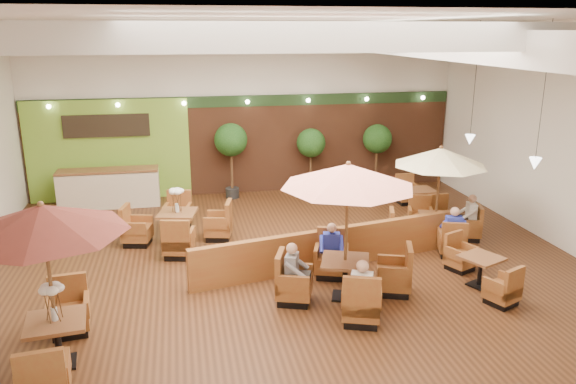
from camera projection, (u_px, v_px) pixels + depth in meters
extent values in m
plane|color=#381E0F|center=(280.00, 259.00, 13.40)|extent=(14.00, 14.00, 0.00)
cube|color=silver|center=(246.00, 110.00, 18.30)|extent=(14.00, 0.04, 5.50)
cube|color=silver|center=(365.00, 239.00, 6.98)|extent=(14.00, 0.04, 5.50)
cube|color=silver|center=(556.00, 135.00, 13.94)|extent=(0.04, 12.00, 5.50)
cube|color=white|center=(279.00, 18.00, 11.88)|extent=(14.00, 12.00, 0.04)
cube|color=brown|center=(247.00, 145.00, 18.56)|extent=(13.90, 0.10, 3.20)
cube|color=#1E3819|center=(247.00, 101.00, 18.15)|extent=(13.90, 0.12, 0.35)
cube|color=#78AC32|center=(109.00, 151.00, 17.69)|extent=(5.00, 0.08, 3.20)
cube|color=black|center=(106.00, 126.00, 17.39)|extent=(2.60, 0.08, 0.70)
cube|color=white|center=(431.00, 44.00, 12.68)|extent=(0.60, 11.00, 0.60)
cube|color=white|center=(327.00, 37.00, 8.20)|extent=(13.60, 0.12, 0.45)
cube|color=white|center=(291.00, 36.00, 10.75)|extent=(13.60, 0.12, 0.45)
cube|color=white|center=(269.00, 35.00, 13.20)|extent=(13.60, 0.12, 0.45)
cube|color=white|center=(253.00, 34.00, 15.75)|extent=(13.60, 0.12, 0.45)
cylinder|color=black|center=(544.00, 93.00, 12.46)|extent=(0.01, 0.01, 3.20)
cone|color=white|center=(535.00, 164.00, 12.90)|extent=(0.28, 0.28, 0.28)
cylinder|color=black|center=(475.00, 82.00, 15.28)|extent=(0.01, 0.01, 3.20)
cone|color=white|center=(470.00, 140.00, 15.73)|extent=(0.28, 0.28, 0.28)
sphere|color=#FFEAC6|center=(49.00, 107.00, 16.82)|extent=(0.14, 0.14, 0.14)
sphere|color=#FFEAC6|center=(118.00, 105.00, 17.19)|extent=(0.14, 0.14, 0.14)
sphere|color=#FFEAC6|center=(184.00, 103.00, 17.56)|extent=(0.14, 0.14, 0.14)
sphere|color=#FFEAC6|center=(247.00, 102.00, 17.93)|extent=(0.14, 0.14, 0.14)
sphere|color=#FFEAC6|center=(308.00, 100.00, 18.30)|extent=(0.14, 0.14, 0.14)
sphere|color=#FFEAC6|center=(367.00, 99.00, 18.67)|extent=(0.14, 0.14, 0.14)
sphere|color=#FFEAC6|center=(423.00, 98.00, 19.04)|extent=(0.14, 0.14, 0.14)
cube|color=beige|center=(109.00, 189.00, 17.24)|extent=(3.00, 0.70, 1.10)
cube|color=brown|center=(108.00, 170.00, 17.07)|extent=(3.00, 0.75, 0.06)
cube|color=brown|center=(333.00, 248.00, 12.83)|extent=(6.65, 1.58, 0.94)
cube|color=brown|center=(55.00, 322.00, 8.95)|extent=(1.02, 1.02, 0.06)
cylinder|color=black|center=(58.00, 343.00, 9.05)|extent=(0.11, 0.11, 0.71)
cube|color=black|center=(61.00, 363.00, 9.15)|extent=(0.54, 0.54, 0.04)
cube|color=brown|center=(45.00, 384.00, 8.11)|extent=(0.74, 0.74, 0.34)
cube|color=brown|center=(35.00, 377.00, 7.75)|extent=(0.68, 0.19, 0.75)
cube|color=brown|center=(20.00, 375.00, 7.95)|extent=(0.16, 0.60, 0.30)
cube|color=brown|center=(66.00, 368.00, 8.14)|extent=(0.16, 0.60, 0.30)
cube|color=brown|center=(70.00, 316.00, 10.03)|extent=(0.74, 0.74, 0.34)
cube|color=brown|center=(72.00, 293.00, 10.21)|extent=(0.68, 0.19, 0.75)
cube|color=brown|center=(87.00, 303.00, 10.07)|extent=(0.16, 0.60, 0.30)
cube|color=brown|center=(49.00, 308.00, 9.88)|extent=(0.16, 0.60, 0.30)
cube|color=black|center=(71.00, 329.00, 10.10)|extent=(0.66, 0.66, 0.15)
cylinder|color=brown|center=(51.00, 289.00, 8.79)|extent=(0.06, 0.06, 2.69)
cone|color=#511E18|center=(42.00, 219.00, 8.46)|extent=(2.58, 2.58, 0.45)
sphere|color=brown|center=(40.00, 204.00, 8.40)|extent=(0.10, 0.10, 0.10)
cylinder|color=silver|center=(54.00, 314.00, 8.91)|extent=(0.10, 0.10, 0.22)
cube|color=brown|center=(345.00, 261.00, 11.24)|extent=(1.19, 1.19, 0.07)
cylinder|color=black|center=(345.00, 279.00, 11.35)|extent=(0.11, 0.11, 0.73)
cube|color=black|center=(344.00, 296.00, 11.46)|extent=(0.63, 0.63, 0.04)
cube|color=brown|center=(361.00, 306.00, 10.38)|extent=(0.87, 0.87, 0.35)
cube|color=brown|center=(371.00, 296.00, 10.05)|extent=(0.68, 0.33, 0.77)
cube|color=brown|center=(344.00, 294.00, 10.36)|extent=(0.28, 0.60, 0.31)
cube|color=brown|center=(379.00, 297.00, 10.28)|extent=(0.28, 0.60, 0.31)
cube|color=black|center=(361.00, 319.00, 10.45)|extent=(0.77, 0.77, 0.15)
cube|color=brown|center=(331.00, 262.00, 12.36)|extent=(0.87, 0.87, 0.35)
cube|color=brown|center=(324.00, 244.00, 12.50)|extent=(0.68, 0.33, 0.77)
cube|color=brown|center=(346.00, 254.00, 12.25)|extent=(0.28, 0.60, 0.31)
cube|color=brown|center=(317.00, 252.00, 12.34)|extent=(0.28, 0.60, 0.31)
cube|color=black|center=(331.00, 273.00, 12.43)|extent=(0.77, 0.77, 0.15)
cube|color=brown|center=(294.00, 287.00, 11.18)|extent=(0.87, 0.87, 0.35)
cube|color=brown|center=(307.00, 269.00, 11.22)|extent=(0.33, 0.68, 0.77)
cube|color=brown|center=(296.00, 270.00, 11.42)|extent=(0.60, 0.28, 0.31)
cube|color=brown|center=(292.00, 284.00, 10.81)|extent=(0.60, 0.28, 0.31)
cube|color=black|center=(294.00, 298.00, 11.25)|extent=(0.77, 0.77, 0.15)
cube|color=brown|center=(394.00, 278.00, 11.56)|extent=(0.87, 0.87, 0.35)
cube|color=brown|center=(383.00, 266.00, 11.33)|extent=(0.33, 0.68, 0.77)
cube|color=brown|center=(395.00, 275.00, 11.20)|extent=(0.60, 0.28, 0.31)
cube|color=brown|center=(393.00, 262.00, 11.81)|extent=(0.60, 0.28, 0.31)
cube|color=black|center=(393.00, 289.00, 11.64)|extent=(0.77, 0.77, 0.15)
cylinder|color=brown|center=(346.00, 234.00, 11.08)|extent=(0.06, 0.06, 2.76)
cone|color=#EF8673|center=(348.00, 175.00, 10.75)|extent=(2.65, 2.65, 0.45)
sphere|color=brown|center=(348.00, 164.00, 10.68)|extent=(0.10, 0.10, 0.10)
cube|color=brown|center=(436.00, 216.00, 14.27)|extent=(1.04, 1.04, 0.06)
cylinder|color=black|center=(435.00, 229.00, 14.36)|extent=(0.10, 0.10, 0.64)
cube|color=black|center=(434.00, 241.00, 14.46)|extent=(0.55, 0.55, 0.04)
cube|color=brown|center=(452.00, 244.00, 13.51)|extent=(0.76, 0.76, 0.31)
cube|color=brown|center=(460.00, 236.00, 13.22)|extent=(0.60, 0.28, 0.68)
cube|color=brown|center=(440.00, 236.00, 13.49)|extent=(0.24, 0.53, 0.27)
cube|color=brown|center=(464.00, 237.00, 13.43)|extent=(0.24, 0.53, 0.27)
cube|color=black|center=(451.00, 253.00, 13.57)|extent=(0.67, 0.67, 0.14)
cube|color=brown|center=(420.00, 220.00, 15.25)|extent=(0.76, 0.76, 0.31)
cube|color=brown|center=(414.00, 207.00, 15.38)|extent=(0.60, 0.28, 0.68)
cube|color=brown|center=(431.00, 213.00, 15.17)|extent=(0.24, 0.53, 0.27)
cube|color=brown|center=(410.00, 213.00, 15.23)|extent=(0.24, 0.53, 0.27)
cube|color=black|center=(419.00, 228.00, 15.31)|extent=(0.67, 0.67, 0.14)
cube|color=brown|center=(401.00, 234.00, 14.21)|extent=(0.76, 0.76, 0.31)
cube|color=brown|center=(409.00, 221.00, 14.25)|extent=(0.28, 0.60, 0.68)
cube|color=brown|center=(401.00, 223.00, 14.43)|extent=(0.53, 0.24, 0.27)
cube|color=brown|center=(402.00, 230.00, 13.89)|extent=(0.53, 0.24, 0.27)
cube|color=black|center=(400.00, 242.00, 14.27)|extent=(0.67, 0.67, 0.14)
cube|color=brown|center=(468.00, 229.00, 14.55)|extent=(0.76, 0.76, 0.31)
cube|color=brown|center=(462.00, 220.00, 14.35)|extent=(0.28, 0.60, 0.68)
cube|color=brown|center=(471.00, 225.00, 14.23)|extent=(0.53, 0.24, 0.27)
cube|color=brown|center=(467.00, 218.00, 14.77)|extent=(0.53, 0.24, 0.27)
cube|color=black|center=(467.00, 237.00, 14.62)|extent=(0.67, 0.67, 0.14)
cylinder|color=brown|center=(437.00, 197.00, 14.13)|extent=(0.06, 0.06, 2.43)
cone|color=beige|center=(441.00, 157.00, 13.84)|extent=(2.33, 2.33, 0.45)
sphere|color=brown|center=(441.00, 148.00, 13.78)|extent=(0.10, 0.10, 0.10)
cube|color=brown|center=(177.00, 213.00, 14.26)|extent=(1.09, 1.09, 0.06)
cylinder|color=black|center=(178.00, 227.00, 14.36)|extent=(0.11, 0.11, 0.71)
cube|color=black|center=(179.00, 241.00, 14.47)|extent=(0.58, 0.58, 0.04)
cube|color=brown|center=(179.00, 244.00, 13.42)|extent=(0.80, 0.80, 0.35)
cube|color=brown|center=(181.00, 235.00, 13.08)|extent=(0.68, 0.25, 0.76)
cube|color=brown|center=(165.00, 236.00, 13.37)|extent=(0.21, 0.60, 0.30)
cube|color=brown|center=(191.00, 236.00, 13.35)|extent=(0.21, 0.60, 0.30)
cube|color=black|center=(179.00, 254.00, 13.49)|extent=(0.71, 0.71, 0.15)
cube|color=brown|center=(178.00, 217.00, 15.35)|extent=(0.80, 0.80, 0.35)
cube|color=brown|center=(175.00, 203.00, 15.51)|extent=(0.68, 0.25, 0.76)
cube|color=brown|center=(189.00, 210.00, 15.28)|extent=(0.21, 0.60, 0.30)
cube|color=brown|center=(166.00, 210.00, 15.30)|extent=(0.21, 0.60, 0.30)
cube|color=black|center=(179.00, 226.00, 15.42)|extent=(0.71, 0.71, 0.15)
cube|color=brown|center=(137.00, 233.00, 14.20)|extent=(0.80, 0.80, 0.35)
cube|color=brown|center=(148.00, 219.00, 14.21)|extent=(0.25, 0.68, 0.76)
cube|color=brown|center=(140.00, 220.00, 14.44)|extent=(0.60, 0.21, 0.30)
cube|color=brown|center=(133.00, 229.00, 13.83)|extent=(0.60, 0.21, 0.30)
cube|color=black|center=(138.00, 242.00, 14.26)|extent=(0.71, 0.71, 0.15)
cube|color=brown|center=(218.00, 227.00, 14.58)|extent=(0.80, 0.80, 0.35)
cube|color=brown|center=(207.00, 217.00, 14.38)|extent=(0.25, 0.68, 0.76)
cube|color=brown|center=(216.00, 223.00, 14.22)|extent=(0.60, 0.21, 0.30)
cube|color=brown|center=(220.00, 216.00, 14.82)|extent=(0.60, 0.21, 0.30)
cube|color=black|center=(219.00, 236.00, 14.64)|extent=(0.71, 0.71, 0.15)
cylinder|color=silver|center=(177.00, 208.00, 14.22)|extent=(0.10, 0.10, 0.22)
cube|color=brown|center=(481.00, 258.00, 11.80)|extent=(1.00, 1.00, 0.05)
cylinder|color=black|center=(480.00, 271.00, 11.89)|extent=(0.09, 0.09, 0.59)
cube|color=black|center=(479.00, 285.00, 11.97)|extent=(0.53, 0.53, 0.04)
cube|color=brown|center=(502.00, 292.00, 11.10)|extent=(0.73, 0.73, 0.29)
cube|color=brown|center=(505.00, 284.00, 10.81)|extent=(0.54, 0.31, 0.63)
cube|color=brown|center=(495.00, 287.00, 10.91)|extent=(0.27, 0.48, 0.25)
cube|color=brown|center=(511.00, 280.00, 11.20)|extent=(0.27, 0.48, 0.25)
cube|color=black|center=(501.00, 301.00, 11.16)|extent=(0.65, 0.65, 0.13)
cube|color=brown|center=(460.00, 259.00, 12.70)|extent=(0.73, 0.73, 0.29)
cube|color=brown|center=(461.00, 244.00, 12.85)|extent=(0.54, 0.31, 0.63)
cube|color=brown|center=(468.00, 249.00, 12.80)|extent=(0.27, 0.48, 0.25)
cube|color=brown|center=(454.00, 254.00, 12.51)|extent=(0.27, 0.48, 0.25)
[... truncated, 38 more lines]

